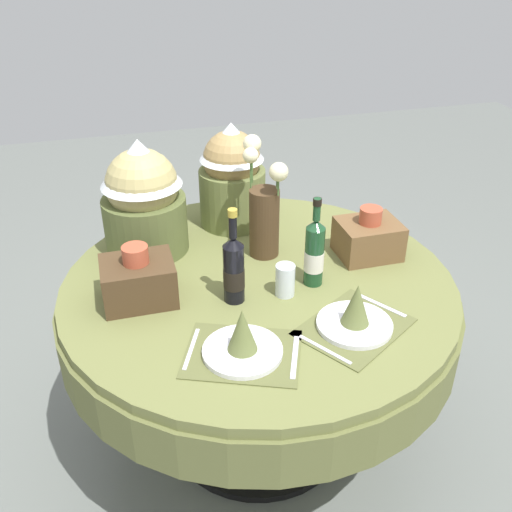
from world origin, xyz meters
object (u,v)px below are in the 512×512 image
Objects in this scene: flower_vase at (264,209)px; gift_tub_back_left at (143,194)px; place_setting_left at (242,342)px; tumbler_mid at (285,280)px; wine_bottle_left at (234,269)px; gift_tub_back_centre at (232,172)px; dining_table at (259,311)px; woven_basket_side_right at (368,237)px; woven_basket_side_left at (138,280)px; place_setting_right at (355,315)px; wine_bottle_centre at (314,252)px.

flower_vase is 1.02× the size of gift_tub_back_left.
place_setting_left reaches higher than tumbler_mid.
gift_tub_back_left is (-0.24, 0.43, 0.11)m from wine_bottle_left.
gift_tub_back_centre is at bearing 78.08° from place_setting_left.
woven_basket_side_right is (0.45, 0.06, 0.21)m from dining_table.
woven_basket_side_right is (0.39, 0.17, 0.02)m from tumbler_mid.
place_setting_left is at bearing -99.08° from wine_bottle_left.
woven_basket_side_left is (-0.48, 0.10, 0.02)m from tumbler_mid.
gift_tub_back_left reaches higher than place_setting_right.
flower_vase is 1.33× the size of wine_bottle_left.
gift_tub_back_centre is 0.66m from woven_basket_side_left.
flower_vase reaches higher than woven_basket_side_right.
flower_vase is 2.00× the size of woven_basket_side_right.
place_setting_left is 1.22× the size of wine_bottle_left.
place_setting_left reaches higher than dining_table.
gift_tub_back_centre is at bearing 136.72° from woven_basket_side_right.
gift_tub_back_centre is 1.91× the size of woven_basket_side_right.
woven_basket_side_right is (0.23, 0.41, 0.03)m from place_setting_right.
woven_basket_side_left is (-0.07, -0.34, -0.15)m from gift_tub_back_left.
gift_tub_back_left is (-0.53, 0.41, 0.11)m from wine_bottle_centre.
place_setting_left is at bearing -54.71° from woven_basket_side_left.
wine_bottle_left is (-0.18, -0.27, -0.06)m from flower_vase.
tumbler_mid is at bearing -47.23° from gift_tub_back_left.
wine_bottle_left reaches higher than place_setting_right.
woven_basket_side_right is at bearing 4.51° from woven_basket_side_left.
dining_table is 0.45m from place_setting_left.
flower_vase reaches higher than wine_bottle_left.
wine_bottle_centre is (-0.04, 0.28, 0.08)m from place_setting_right.
woven_basket_side_left is at bearing 125.29° from place_setting_left.
tumbler_mid is at bearing -60.49° from dining_table.
dining_table is 4.36× the size of wine_bottle_centre.
wine_bottle_centre is at bearing 19.34° from tumbler_mid.
gift_tub_back_centre is (0.13, 0.56, 0.11)m from wine_bottle_left.
flower_vase is at bearing 20.66° from woven_basket_side_left.
place_setting_right is 0.99× the size of gift_tub_back_centre.
flower_vase is 1.89× the size of woven_basket_side_left.
place_setting_right is at bearing -76.49° from gift_tub_back_centre.
flower_vase reaches higher than gift_tub_back_left.
place_setting_right is 0.95× the size of flower_vase.
gift_tub_back_left is at bearing 159.42° from flower_vase.
tumbler_mid is 0.63m from gift_tub_back_left.
wine_bottle_centre is (0.11, -0.25, -0.06)m from flower_vase.
flower_vase is 0.54m from woven_basket_side_left.
tumbler_mid is 0.48× the size of woven_basket_side_left.
tumbler_mid is 0.49m from woven_basket_side_left.
dining_table is 3.22× the size of gift_tub_back_left.
gift_tub_back_left is 0.38m from woven_basket_side_left.
gift_tub_back_left reaches higher than gift_tub_back_centre.
wine_bottle_left is 1.42× the size of woven_basket_side_left.
place_setting_right is at bearing -58.16° from dining_table.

